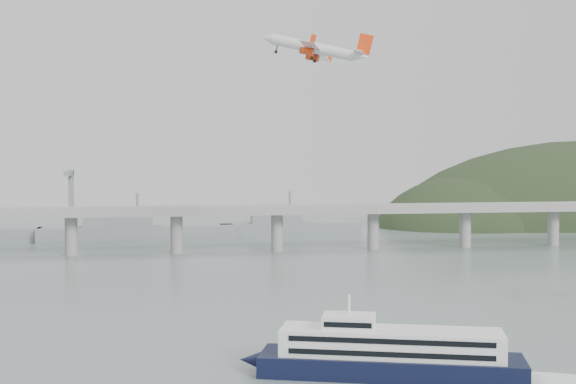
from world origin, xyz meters
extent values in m
plane|color=slate|center=(0.00, 0.00, 0.00)|extent=(900.00, 900.00, 0.00)
cube|color=gray|center=(0.00, 200.00, 20.00)|extent=(800.00, 22.00, 2.20)
cube|color=gray|center=(0.00, 189.50, 22.00)|extent=(800.00, 0.60, 1.80)
cube|color=gray|center=(0.00, 210.50, 22.00)|extent=(800.00, 0.60, 1.80)
cylinder|color=gray|center=(-80.00, 200.00, 9.50)|extent=(6.00, 6.00, 21.00)
cylinder|color=gray|center=(-30.00, 200.00, 9.50)|extent=(6.00, 6.00, 21.00)
cylinder|color=gray|center=(20.00, 200.00, 9.50)|extent=(6.00, 6.00, 21.00)
cylinder|color=gray|center=(70.00, 200.00, 9.50)|extent=(6.00, 6.00, 21.00)
cylinder|color=gray|center=(120.00, 200.00, 9.50)|extent=(6.00, 6.00, 21.00)
cylinder|color=gray|center=(170.00, 200.00, 9.50)|extent=(6.00, 6.00, 21.00)
ellipsoid|color=#1F2E1A|center=(175.00, 320.00, -12.00)|extent=(140.00, 110.00, 96.00)
cube|color=slate|center=(-50.00, 265.00, 4.00)|extent=(110.55, 21.43, 8.00)
cube|color=slate|center=(-61.00, 265.00, 12.00)|extent=(39.01, 16.73, 8.00)
cylinder|color=slate|center=(-50.00, 265.00, 20.00)|extent=(1.60, 1.60, 14.00)
cube|color=slate|center=(40.00, 275.00, 4.00)|extent=(85.00, 13.60, 8.00)
cube|color=slate|center=(31.50, 275.00, 12.00)|extent=(29.75, 11.90, 8.00)
cylinder|color=slate|center=(40.00, 275.00, 20.00)|extent=(1.60, 1.60, 14.00)
cube|color=slate|center=(-90.00, 300.00, 20.00)|extent=(3.00, 3.00, 40.00)
cube|color=slate|center=(-90.00, 290.00, 38.00)|extent=(3.00, 28.00, 3.00)
cube|color=black|center=(8.27, -24.14, 2.23)|extent=(57.05, 30.59, 4.46)
cone|color=black|center=(-20.22, -14.46, 2.23)|extent=(6.71, 6.01, 4.46)
cube|color=white|center=(8.27, -24.14, 7.24)|extent=(47.90, 25.61, 5.57)
cube|color=black|center=(6.46, -29.47, 8.69)|extent=(40.15, 13.79, 1.11)
cube|color=black|center=(6.46, -29.47, 6.02)|extent=(40.15, 13.79, 1.11)
cube|color=black|center=(10.08, -18.81, 8.69)|extent=(40.15, 13.79, 1.11)
cube|color=black|center=(10.08, -18.81, 6.02)|extent=(40.15, 13.79, 1.11)
cube|color=white|center=(-0.17, -21.27, 11.48)|extent=(13.06, 10.97, 2.90)
cube|color=black|center=(-1.45, -25.02, 11.48)|extent=(9.54, 3.35, 1.11)
cylinder|color=white|center=(-0.17, -21.27, 15.04)|extent=(0.71, 0.71, 4.46)
ellipsoid|color=white|center=(37.81, -34.18, 0.06)|extent=(35.55, 25.52, 0.22)
cylinder|color=silver|center=(17.78, 102.03, 87.69)|extent=(30.31, 17.19, 11.17)
cone|color=silver|center=(1.56, 108.70, 91.79)|extent=(6.55, 5.90, 5.02)
cone|color=silver|center=(34.64, 95.13, 84.00)|extent=(7.38, 5.98, 5.28)
cube|color=silver|center=(18.54, 101.65, 86.33)|extent=(19.27, 37.63, 3.62)
cube|color=silver|center=(33.81, 95.52, 85.02)|extent=(8.29, 13.89, 1.78)
cube|color=#F33B10|center=(35.68, 94.96, 88.38)|extent=(6.40, 2.52, 8.29)
cylinder|color=#F33B10|center=(18.93, 108.09, 84.87)|extent=(5.81, 4.54, 3.63)
cylinder|color=black|center=(16.80, 108.96, 85.41)|extent=(1.90, 2.68, 2.62)
cube|color=silver|center=(19.19, 108.05, 85.97)|extent=(2.95, 1.35, 1.97)
cylinder|color=#F33B10|center=(14.37, 96.59, 85.50)|extent=(5.81, 4.54, 3.63)
cylinder|color=black|center=(12.24, 97.47, 86.04)|extent=(1.90, 2.68, 2.62)
cube|color=silver|center=(14.63, 96.55, 86.60)|extent=(2.95, 1.35, 1.97)
cylinder|color=black|center=(19.15, 104.45, 84.21)|extent=(1.14, 0.63, 2.74)
cylinder|color=black|center=(18.86, 104.50, 83.01)|extent=(1.57, 0.92, 1.51)
cylinder|color=black|center=(16.99, 99.01, 84.51)|extent=(1.14, 0.63, 2.74)
cylinder|color=black|center=(16.70, 99.06, 83.31)|extent=(1.57, 0.92, 1.51)
cylinder|color=black|center=(4.89, 107.15, 87.70)|extent=(1.14, 0.63, 2.74)
cylinder|color=black|center=(4.60, 107.20, 86.50)|extent=(1.57, 0.92, 1.51)
cube|color=#F33B10|center=(27.93, 118.54, 86.16)|extent=(2.33, 0.98, 3.05)
cube|color=#F33B10|center=(13.82, 83.00, 88.11)|extent=(2.33, 0.98, 3.05)
camera|label=1|loc=(-41.40, -179.72, 46.07)|focal=48.00mm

